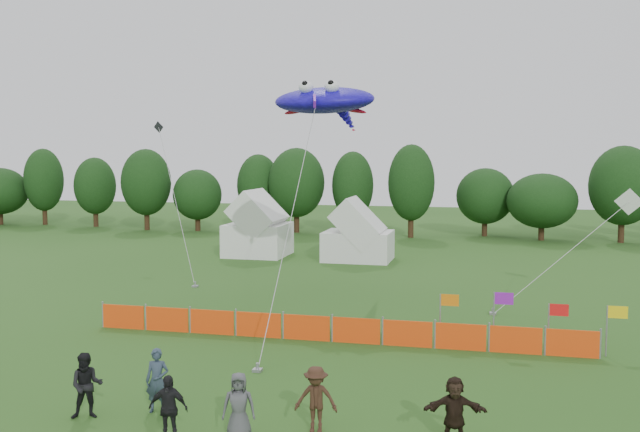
% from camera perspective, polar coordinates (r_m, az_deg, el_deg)
% --- Properties ---
extents(ground, '(160.00, 160.00, 0.00)m').
position_cam_1_polar(ground, '(20.43, -4.12, -16.19)').
color(ground, '#234C16').
rests_on(ground, ground).
extents(treeline, '(104.57, 8.78, 8.36)m').
position_cam_1_polar(treeline, '(63.28, 9.74, 2.10)').
color(treeline, '#382314').
rests_on(treeline, ground).
extents(tent_left, '(4.30, 4.30, 3.79)m').
position_cam_1_polar(tent_left, '(51.48, -4.99, -1.06)').
color(tent_left, white).
rests_on(tent_left, ground).
extents(tent_right, '(4.66, 3.73, 3.29)m').
position_cam_1_polar(tent_right, '(49.07, 3.06, -1.64)').
color(tent_right, white).
rests_on(tent_right, ground).
extents(barrier_fence, '(19.90, 0.06, 1.00)m').
position_cam_1_polar(barrier_fence, '(28.31, 0.88, -9.04)').
color(barrier_fence, '#EE420D').
rests_on(barrier_fence, ground).
extents(flag_row, '(6.73, 0.55, 2.24)m').
position_cam_1_polar(flag_row, '(27.88, 16.03, -7.66)').
color(flag_row, gray).
rests_on(flag_row, ground).
extents(spectator_a, '(0.74, 0.55, 1.85)m').
position_cam_1_polar(spectator_a, '(21.38, -12.89, -12.71)').
color(spectator_a, '#2B3949').
rests_on(spectator_a, ground).
extents(spectator_b, '(1.11, 1.01, 1.86)m').
position_cam_1_polar(spectator_b, '(21.44, -18.17, -12.77)').
color(spectator_b, black).
rests_on(spectator_b, ground).
extents(spectator_c, '(1.21, 0.77, 1.78)m').
position_cam_1_polar(spectator_c, '(19.51, -0.33, -14.44)').
color(spectator_c, '#392216').
rests_on(spectator_c, ground).
extents(spectator_d, '(1.07, 0.53, 1.75)m').
position_cam_1_polar(spectator_d, '(19.29, -12.05, -14.82)').
color(spectator_d, black).
rests_on(spectator_d, ground).
extents(spectator_e, '(0.98, 0.76, 1.76)m').
position_cam_1_polar(spectator_e, '(19.17, -6.52, -14.87)').
color(spectator_e, '#47474B').
rests_on(spectator_e, ground).
extents(spectator_f, '(1.67, 0.75, 1.73)m').
position_cam_1_polar(spectator_f, '(19.12, 10.71, -15.02)').
color(spectator_f, black).
rests_on(spectator_f, ground).
extents(stingray_kite, '(5.67, 19.75, 10.96)m').
position_cam_1_polar(stingray_kite, '(36.55, 0.51, 9.15)').
color(stingray_kite, '#1E0ED3').
rests_on(stingray_kite, ground).
extents(small_kite_white, '(6.98, 3.37, 5.75)m').
position_cam_1_polar(small_kite_white, '(35.92, 21.24, -0.96)').
color(small_kite_white, white).
rests_on(small_kite_white, ground).
extents(small_kite_dark, '(7.06, 9.39, 9.57)m').
position_cam_1_polar(small_kite_dark, '(45.64, -11.69, 2.12)').
color(small_kite_dark, black).
rests_on(small_kite_dark, ground).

